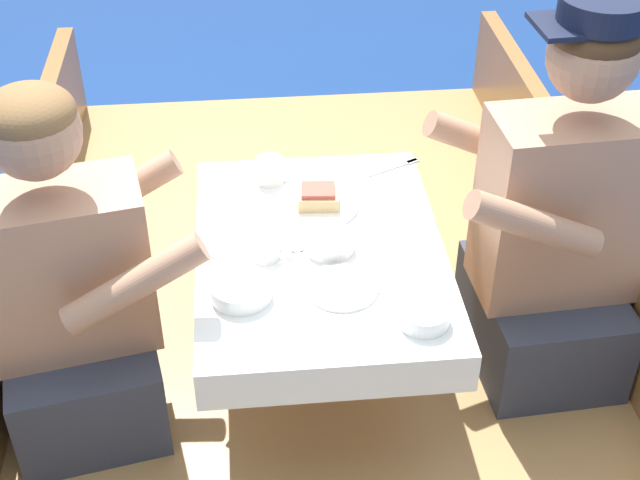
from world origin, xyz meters
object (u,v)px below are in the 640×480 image
person_port (72,298)px  coffee_cup_starboard (270,170)px  sandwich (318,196)px  person_starboard (556,232)px  coffee_cup_port (267,248)px

person_port → coffee_cup_starboard: person_port is taller
person_port → sandwich: (0.62, 0.24, 0.10)m
person_port → sandwich: size_ratio=8.41×
person_starboard → coffee_cup_port: person_starboard is taller
person_starboard → sandwich: person_starboard is taller
person_starboard → coffee_cup_starboard: (-0.71, 0.29, 0.05)m
coffee_cup_port → person_starboard: bearing=3.7°
person_starboard → coffee_cup_port: size_ratio=11.27×
sandwich → coffee_cup_starboard: 0.18m
sandwich → coffee_cup_port: bearing=-125.2°
sandwich → coffee_cup_starboard: bearing=130.6°
coffee_cup_starboard → person_port: bearing=-143.3°
person_port → coffee_cup_port: size_ratio=10.06×
person_port → coffee_cup_port: (0.47, 0.03, 0.09)m
person_starboard → sandwich: 0.61m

